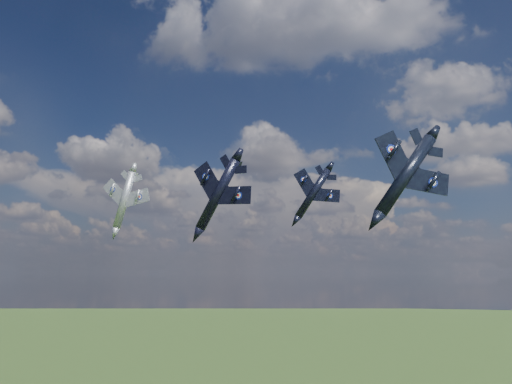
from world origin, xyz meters
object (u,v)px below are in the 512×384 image
(jet_lead_navy, at_px, (218,194))
(jet_left_silver, at_px, (124,200))
(jet_high_navy, at_px, (313,193))
(jet_right_navy, at_px, (406,175))

(jet_lead_navy, xyz_separation_m, jet_left_silver, (-22.19, 12.09, 1.62))
(jet_lead_navy, distance_m, jet_high_navy, 35.04)
(jet_right_navy, relative_size, jet_high_navy, 1.00)
(jet_lead_navy, height_order, jet_right_navy, jet_right_navy)
(jet_lead_navy, bearing_deg, jet_high_navy, 82.69)
(jet_lead_navy, height_order, jet_high_navy, jet_high_navy)
(jet_left_silver, bearing_deg, jet_high_navy, 35.72)
(jet_lead_navy, xyz_separation_m, jet_right_navy, (26.79, -9.21, -0.13))
(jet_lead_navy, distance_m, jet_left_silver, 25.33)
(jet_left_silver, bearing_deg, jet_right_navy, -20.82)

